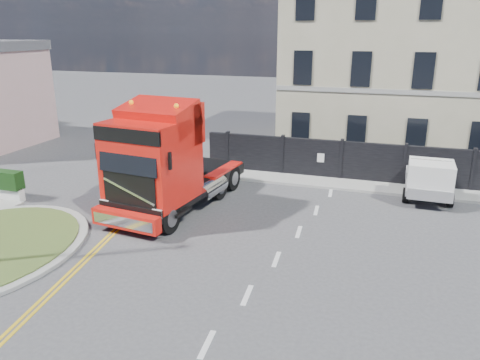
% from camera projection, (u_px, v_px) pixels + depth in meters
% --- Properties ---
extents(ground, '(120.00, 120.00, 0.00)m').
position_uv_depth(ground, '(199.00, 243.00, 16.69)').
color(ground, '#424244').
rests_on(ground, ground).
extents(hoarding_fence, '(18.80, 0.25, 2.00)m').
position_uv_depth(hoarding_fence, '(394.00, 165.00, 22.65)').
color(hoarding_fence, black).
rests_on(hoarding_fence, ground).
extents(georgian_building, '(12.30, 10.30, 12.80)m').
position_uv_depth(georgian_building, '(393.00, 55.00, 28.15)').
color(georgian_building, '#BFB597').
rests_on(georgian_building, ground).
extents(pavement_far, '(20.00, 1.60, 0.12)m').
position_uv_depth(pavement_far, '(380.00, 188.00, 22.28)').
color(pavement_far, gray).
rests_on(pavement_far, ground).
extents(truck, '(3.74, 7.88, 4.55)m').
position_uv_depth(truck, '(163.00, 166.00, 18.80)').
color(truck, black).
rests_on(truck, ground).
extents(flatbed_pickup, '(2.05, 4.62, 1.91)m').
position_uv_depth(flatbed_pickup, '(429.00, 178.00, 20.52)').
color(flatbed_pickup, gray).
rests_on(flatbed_pickup, ground).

